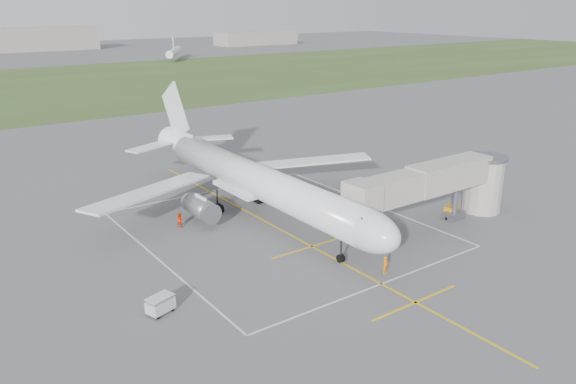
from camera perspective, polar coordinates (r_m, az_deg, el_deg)
ground at (r=65.23m, az=-3.00°, el=-2.64°), size 700.00×700.00×0.00m
grass_strip at (r=185.72m, az=-25.66°, el=9.45°), size 700.00×120.00×0.02m
apron_markings at (r=60.76m, az=-0.01°, el=-4.25°), size 28.20×60.00×0.01m
airliner at (r=64.38m, az=-3.42°, el=1.20°), size 38.93×46.75×13.52m
jet_bridge at (r=64.25m, az=15.57°, el=0.83°), size 23.40×5.00×7.20m
gpu_unit at (r=67.96m, az=16.26°, el=-1.90°), size 2.08×1.71×1.36m
baggage_cart at (r=46.75m, az=-12.83°, el=-11.11°), size 2.43×1.87×1.49m
ramp_worker_nose at (r=52.53m, az=9.87°, el=-7.32°), size 0.72×0.57×1.73m
ramp_worker_wing at (r=63.46m, az=-10.96°, el=-2.78°), size 0.99×1.03×1.67m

